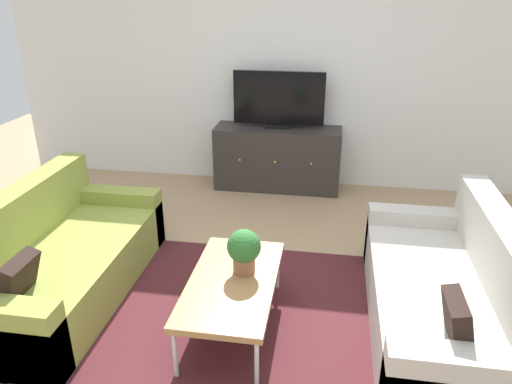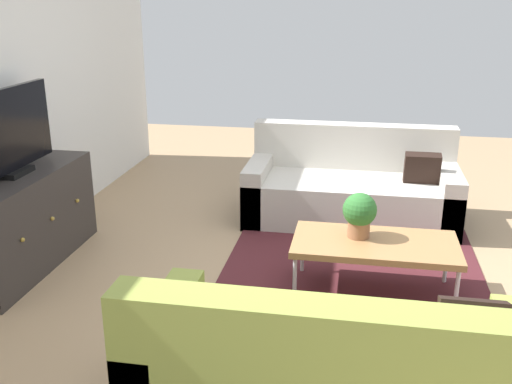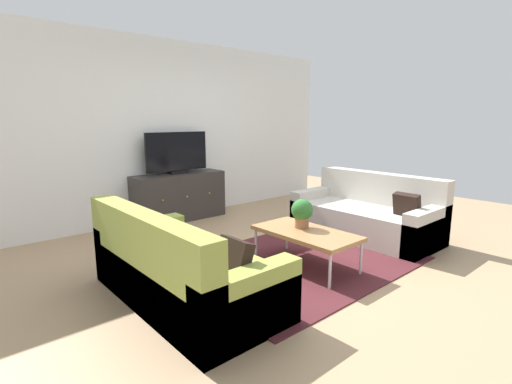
# 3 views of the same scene
# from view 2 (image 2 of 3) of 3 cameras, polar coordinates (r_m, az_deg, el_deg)

# --- Properties ---
(ground_plane) EXTENTS (10.00, 10.00, 0.00)m
(ground_plane) POSITION_cam_2_polar(r_m,az_deg,el_deg) (4.20, 7.12, -9.25)
(ground_plane) COLOR tan
(area_rug) EXTENTS (2.50, 1.90, 0.01)m
(area_rug) POSITION_cam_2_polar(r_m,az_deg,el_deg) (4.20, 9.19, -9.31)
(area_rug) COLOR #4C1E23
(area_rug) RESTS_ON ground_plane
(couch_right_side) EXTENTS (0.88, 1.85, 0.82)m
(couch_right_side) POSITION_cam_2_polar(r_m,az_deg,el_deg) (5.42, 9.26, 0.30)
(couch_right_side) COLOR beige
(couch_right_side) RESTS_ON ground_plane
(coffee_table) EXTENTS (0.57, 1.10, 0.39)m
(coffee_table) POSITION_cam_2_polar(r_m,az_deg,el_deg) (4.02, 11.51, -5.11)
(coffee_table) COLOR #A37547
(coffee_table) RESTS_ON ground_plane
(potted_plant) EXTENTS (0.23, 0.23, 0.31)m
(potted_plant) POSITION_cam_2_polar(r_m,az_deg,el_deg) (4.00, 10.05, -2.03)
(potted_plant) COLOR #936042
(potted_plant) RESTS_ON coffee_table
(tv_console) EXTENTS (1.42, 0.47, 0.72)m
(tv_console) POSITION_cam_2_polar(r_m,az_deg,el_deg) (4.68, -21.64, -2.64)
(tv_console) COLOR #332D2B
(tv_console) RESTS_ON ground_plane
(flat_screen_tv) EXTENTS (1.01, 0.16, 0.62)m
(flat_screen_tv) POSITION_cam_2_polar(r_m,az_deg,el_deg) (4.51, -22.87, 5.35)
(flat_screen_tv) COLOR black
(flat_screen_tv) RESTS_ON tv_console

